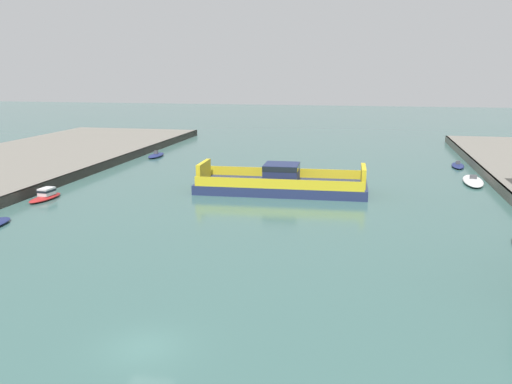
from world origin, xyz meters
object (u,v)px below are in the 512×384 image
moored_boat_far_left (156,155)px  moored_boat_upstream_a (46,195)px  chain_ferry (281,183)px  moored_boat_near_left (473,181)px  moored_boat_far_right (458,165)px

moored_boat_far_left → moored_boat_upstream_a: bearing=-90.9°
chain_ferry → moored_boat_near_left: size_ratio=2.43×
chain_ferry → moored_boat_near_left: 25.10m
moored_boat_near_left → moored_boat_far_left: 49.02m
moored_boat_far_right → moored_boat_near_left: bearing=-89.6°
chain_ferry → moored_boat_far_left: size_ratio=3.52×
moored_boat_upstream_a → chain_ferry: bearing=20.3°
chain_ferry → moored_boat_far_right: bearing=43.6°
moored_boat_near_left → chain_ferry: bearing=-156.7°
moored_boat_near_left → moored_boat_far_left: (-47.55, 11.93, -0.02)m
moored_boat_far_left → chain_ferry: bearing=-41.7°
chain_ferry → moored_boat_upstream_a: (-24.98, -9.22, -0.57)m
moored_boat_far_right → moored_boat_upstream_a: size_ratio=1.08×
moored_boat_near_left → moored_boat_upstream_a: (-48.03, -19.12, 0.18)m
moored_boat_far_right → moored_boat_far_left: bearing=-180.0°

